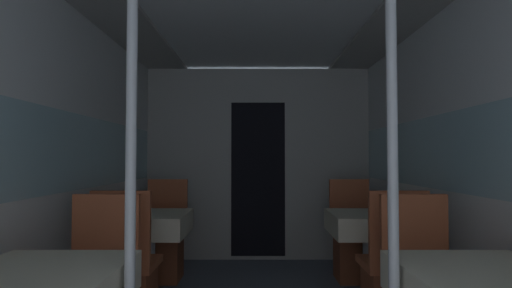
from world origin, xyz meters
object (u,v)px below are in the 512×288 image
chair_left_near_1 (129,284)px  chair_right_near_1 (394,285)px  dining_table_left_1 (151,228)px  dining_table_right_1 (371,228)px  support_pole_right_0 (395,173)px  chair_right_far_1 (355,249)px  support_pole_left_0 (133,173)px  chair_left_far_1 (166,249)px

chair_left_near_1 → chair_right_near_1: size_ratio=1.00×
dining_table_left_1 → dining_table_right_1: same height
chair_left_near_1 → support_pole_right_0: bearing=-36.9°
dining_table_left_1 → dining_table_right_1: 1.88m
support_pole_right_0 → chair_right_far_1: (0.37, 2.26, -0.84)m
support_pole_left_0 → support_pole_right_0: bearing=0.0°
dining_table_left_1 → chair_right_far_1: bearing=16.6°
dining_table_left_1 → chair_right_near_1: (1.88, -0.56, -0.31)m
support_pole_left_0 → chair_right_far_1: (1.51, 2.26, -0.84)m
support_pole_left_0 → chair_left_near_1: size_ratio=2.32×
support_pole_right_0 → chair_right_far_1: 2.44m
dining_table_left_1 → support_pole_right_0: 2.33m
support_pole_left_0 → chair_left_far_1: size_ratio=2.32×
chair_right_near_1 → chair_right_far_1: (0.00, 1.12, 0.00)m
dining_table_left_1 → chair_right_far_1: size_ratio=0.75×
support_pole_left_0 → chair_left_far_1: (-0.37, 2.26, -0.84)m
chair_left_near_1 → support_pole_right_0: support_pole_right_0 is taller
support_pole_right_0 → dining_table_right_1: size_ratio=3.11×
support_pole_left_0 → dining_table_right_1: 2.33m
dining_table_right_1 → chair_right_far_1: size_ratio=0.75×
dining_table_right_1 → chair_right_far_1: bearing=90.0°
support_pole_left_0 → chair_left_near_1: bearing=108.2°
dining_table_right_1 → chair_left_near_1: bearing=-163.4°
dining_table_left_1 → chair_left_near_1: (-0.00, -0.56, -0.31)m
support_pole_right_0 → support_pole_left_0: bearing=180.0°
support_pole_right_0 → chair_right_near_1: bearing=71.8°
chair_left_far_1 → support_pole_right_0: support_pole_right_0 is taller
dining_table_right_1 → chair_right_near_1: chair_right_near_1 is taller
support_pole_left_0 → chair_left_near_1: support_pole_left_0 is taller
support_pole_right_0 → dining_table_right_1: support_pole_right_0 is taller
dining_table_left_1 → dining_table_right_1: size_ratio=1.00×
chair_left_far_1 → chair_right_near_1: size_ratio=1.00×
chair_left_near_1 → dining_table_right_1: (1.88, 0.56, 0.31)m
chair_left_near_1 → support_pole_right_0: size_ratio=0.43×
support_pole_left_0 → chair_left_near_1: 1.46m
support_pole_left_0 → dining_table_right_1: size_ratio=3.11×
chair_left_far_1 → support_pole_right_0: (1.51, -2.26, 0.84)m
support_pole_left_0 → chair_left_far_1: 2.44m
chair_left_near_1 → chair_right_near_1: same height
chair_right_near_1 → dining_table_right_1: bearing=90.0°
dining_table_right_1 → support_pole_right_0: bearing=-102.4°
support_pole_right_0 → chair_left_far_1: bearing=123.7°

